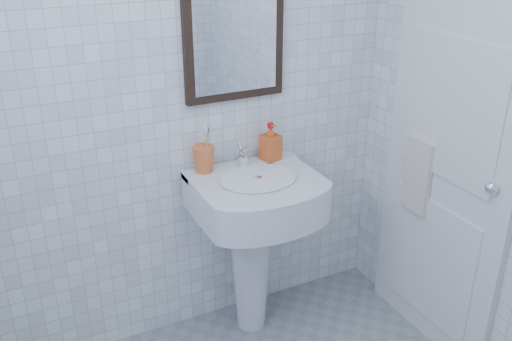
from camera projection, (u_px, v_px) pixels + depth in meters
wall_back at (181, 103)px, 2.67m from camera, size 2.20×0.02×2.50m
washbasin at (253, 228)px, 2.86m from camera, size 0.60×0.44×0.92m
faucet at (243, 156)px, 2.81m from camera, size 0.05×0.12×0.14m
toothbrush_cup at (204, 159)px, 2.75m from camera, size 0.14×0.14×0.13m
soap_dispenser at (270, 142)px, 2.87m from camera, size 0.11×0.11×0.19m
wall_mirror at (234, 34)px, 2.64m from camera, size 0.50×0.04×0.62m
bathroom_door at (448, 161)px, 2.68m from camera, size 0.04×0.80×2.00m
towel_ring at (425, 142)px, 2.76m from camera, size 0.01×0.18×0.18m
hand_towel at (418, 176)px, 2.83m from camera, size 0.03×0.16×0.38m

